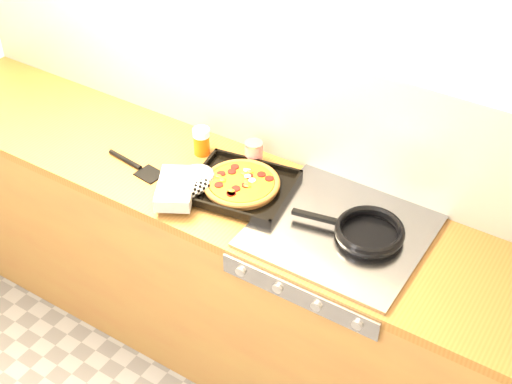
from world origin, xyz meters
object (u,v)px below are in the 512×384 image
Objects in this scene: pizza_on_tray at (224,184)px; juice_glass at (202,141)px; frying_pan at (368,232)px; tomato_can at (254,153)px.

juice_glass reaches higher than pizza_on_tray.
frying_pan is 0.61m from tomato_can.
pizza_on_tray is 0.28m from juice_glass.
frying_pan is at bearing -8.16° from juice_glass.
pizza_on_tray is 4.38× the size of juice_glass.
tomato_can reaches higher than pizza_on_tray.
juice_glass is (-0.81, 0.12, 0.02)m from frying_pan.
frying_pan is 3.69× the size of juice_glass.
juice_glass reaches higher than frying_pan.
juice_glass is (-0.23, 0.17, 0.02)m from pizza_on_tray.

